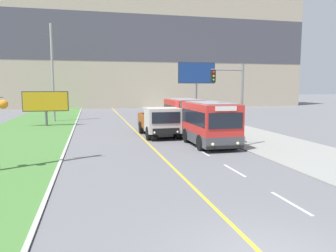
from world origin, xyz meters
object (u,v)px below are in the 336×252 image
(city_bus, at_px, (196,119))
(car_distant, at_px, (160,115))
(dump_truck, at_px, (160,122))
(traffic_light_mast, at_px, (233,95))
(billboard_large, at_px, (197,75))
(planter_round_near, at_px, (239,136))
(planter_round_second, at_px, (211,127))
(utility_pole_far, at_px, (53,73))
(billboard_small, at_px, (46,102))

(city_bus, height_order, car_distant, city_bus)
(dump_truck, height_order, traffic_light_mast, traffic_light_mast)
(dump_truck, relative_size, billboard_large, 0.88)
(planter_round_near, height_order, planter_round_second, planter_round_second)
(billboard_large, bearing_deg, planter_round_near, -100.27)
(car_distant, xyz_separation_m, planter_round_near, (2.19, -17.13, -0.16))
(car_distant, height_order, planter_round_second, car_distant)
(dump_truck, distance_m, traffic_light_mast, 6.93)
(dump_truck, distance_m, car_distant, 13.60)
(city_bus, bearing_deg, utility_pole_far, 126.71)
(dump_truck, xyz_separation_m, car_distant, (2.78, 13.30, -0.54))
(planter_round_second, bearing_deg, billboard_small, 148.41)
(billboard_large, relative_size, billboard_small, 1.64)
(billboard_large, height_order, planter_round_near, billboard_large)
(billboard_small, bearing_deg, planter_round_second, -31.59)
(billboard_small, height_order, planter_round_second, billboard_small)
(billboard_small, bearing_deg, utility_pole_far, 86.40)
(planter_round_near, xyz_separation_m, planter_round_second, (-0.21, 5.04, 0.01))
(dump_truck, distance_m, billboard_small, 14.21)
(traffic_light_mast, bearing_deg, planter_round_near, 50.81)
(planter_round_near, distance_m, planter_round_second, 5.04)
(dump_truck, bearing_deg, car_distant, 78.18)
(city_bus, xyz_separation_m, billboard_small, (-12.36, 11.45, 0.96))
(billboard_small, xyz_separation_m, planter_round_near, (14.80, -14.01, -1.95))
(planter_round_near, bearing_deg, billboard_large, 79.73)
(car_distant, xyz_separation_m, planter_round_second, (1.97, -12.09, -0.15))
(utility_pole_far, xyz_separation_m, billboard_small, (-0.30, -4.73, -3.17))
(dump_truck, height_order, car_distant, dump_truck)
(utility_pole_far, xyz_separation_m, planter_round_near, (14.51, -18.74, -5.12))
(planter_round_near, bearing_deg, car_distant, 97.27)
(city_bus, height_order, dump_truck, city_bus)
(billboard_small, xyz_separation_m, planter_round_second, (14.59, -8.97, -1.94))
(traffic_light_mast, height_order, billboard_large, billboard_large)
(billboard_large, bearing_deg, planter_round_second, -103.92)
(city_bus, xyz_separation_m, utility_pole_far, (-12.06, 16.18, 4.13))
(dump_truck, relative_size, utility_pole_far, 0.58)
(utility_pole_far, bearing_deg, dump_truck, -57.40)
(traffic_light_mast, bearing_deg, car_distant, 92.75)
(car_distant, distance_m, utility_pole_far, 13.38)
(city_bus, relative_size, traffic_light_mast, 2.13)
(city_bus, distance_m, billboard_small, 16.88)
(car_distant, relative_size, traffic_light_mast, 0.78)
(utility_pole_far, xyz_separation_m, planter_round_second, (14.29, -13.70, -5.12))
(car_distant, relative_size, planter_round_second, 4.14)
(city_bus, height_order, planter_round_second, city_bus)
(car_distant, distance_m, billboard_large, 9.24)
(city_bus, bearing_deg, car_distant, 89.00)
(billboard_large, relative_size, planter_round_near, 7.23)
(dump_truck, xyz_separation_m, planter_round_near, (4.97, -3.83, -0.70))
(traffic_light_mast, distance_m, billboard_small, 20.66)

